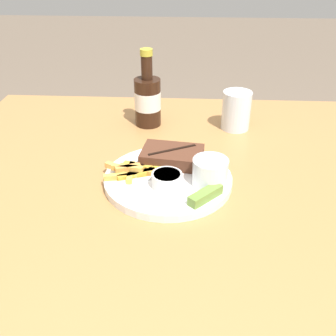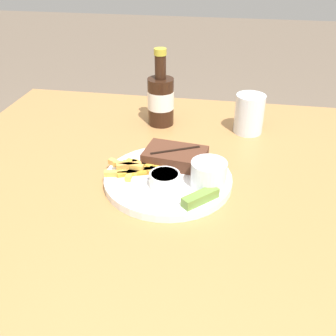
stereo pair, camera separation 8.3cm
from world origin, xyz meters
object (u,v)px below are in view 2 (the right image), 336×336
object	(u,v)px
pickle_spear	(200,198)
beer_bottle	(161,98)
coleslaw_cup	(209,173)
drinking_glass	(249,114)
dinner_plate	(168,179)
dipping_sauce_cup	(165,179)
fork_utensil	(135,178)
steak_portion	(175,156)

from	to	relation	value
pickle_spear	beer_bottle	xyz separation A→B (m)	(-0.15, 0.38, 0.05)
coleslaw_cup	drinking_glass	size ratio (longest dim) A/B	0.70
dinner_plate	drinking_glass	distance (m)	0.34
dinner_plate	drinking_glass	bearing A→B (deg)	59.53
dipping_sauce_cup	beer_bottle	bearing A→B (deg)	102.04
coleslaw_cup	drinking_glass	bearing A→B (deg)	75.33
coleslaw_cup	fork_utensil	distance (m)	0.16
dinner_plate	beer_bottle	size ratio (longest dim) A/B	1.31
fork_utensil	drinking_glass	distance (m)	0.39
pickle_spear	fork_utensil	distance (m)	0.16
coleslaw_cup	dipping_sauce_cup	xyz separation A→B (m)	(-0.09, -0.02, -0.01)
coleslaw_cup	beer_bottle	xyz separation A→B (m)	(-0.16, 0.32, 0.03)
steak_portion	coleslaw_cup	world-z (taller)	coleslaw_cup
dipping_sauce_cup	fork_utensil	xyz separation A→B (m)	(-0.07, 0.01, -0.01)
dipping_sauce_cup	fork_utensil	size ratio (longest dim) A/B	0.49
steak_portion	drinking_glass	size ratio (longest dim) A/B	1.40
steak_portion	fork_utensil	size ratio (longest dim) A/B	1.13
dinner_plate	fork_utensil	bearing A→B (deg)	-160.02
coleslaw_cup	pickle_spear	xyz separation A→B (m)	(-0.01, -0.06, -0.02)
steak_portion	drinking_glass	xyz separation A→B (m)	(0.16, 0.23, 0.02)
steak_portion	dipping_sauce_cup	xyz separation A→B (m)	(-0.01, -0.10, 0.00)
steak_portion	coleslaw_cup	xyz separation A→B (m)	(0.08, -0.08, 0.02)
coleslaw_cup	drinking_glass	xyz separation A→B (m)	(0.08, 0.31, 0.00)
dipping_sauce_cup	fork_utensil	distance (m)	0.07
dipping_sauce_cup	pickle_spear	world-z (taller)	dipping_sauce_cup
dipping_sauce_cup	fork_utensil	world-z (taller)	dipping_sauce_cup
steak_portion	dipping_sauce_cup	world-z (taller)	steak_portion
dipping_sauce_cup	drinking_glass	bearing A→B (deg)	62.59
pickle_spear	drinking_glass	bearing A→B (deg)	76.07
dipping_sauce_cup	pickle_spear	size ratio (longest dim) A/B	0.87
pickle_spear	fork_utensil	xyz separation A→B (m)	(-0.15, 0.06, -0.01)
coleslaw_cup	dinner_plate	bearing A→B (deg)	165.19
pickle_spear	dinner_plate	bearing A→B (deg)	133.68
coleslaw_cup	steak_portion	bearing A→B (deg)	134.31
dipping_sauce_cup	pickle_spear	bearing A→B (deg)	-28.34
beer_bottle	dipping_sauce_cup	bearing A→B (deg)	-77.96
coleslaw_cup	beer_bottle	size ratio (longest dim) A/B	0.35
dipping_sauce_cup	pickle_spear	xyz separation A→B (m)	(0.08, -0.04, -0.01)
coleslaw_cup	pickle_spear	bearing A→B (deg)	-99.87
dinner_plate	coleslaw_cup	bearing A→B (deg)	-14.81
dinner_plate	pickle_spear	size ratio (longest dim) A/B	3.78
pickle_spear	beer_bottle	distance (m)	0.41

